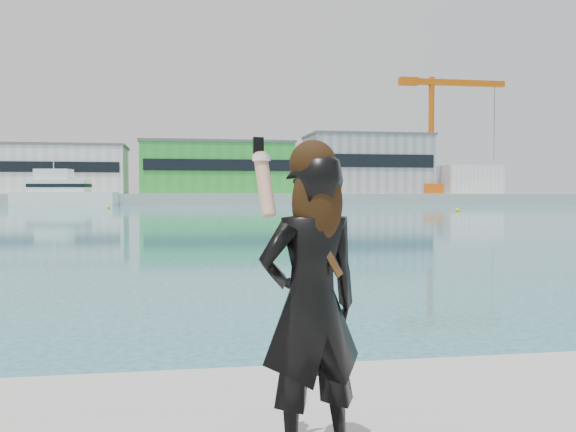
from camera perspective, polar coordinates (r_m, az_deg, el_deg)
name	(u,v)px	position (r m, az deg, el deg)	size (l,w,h in m)	color
far_quay	(177,198)	(134.07, -9.85, 1.56)	(320.00, 40.00, 2.00)	#9E9E99
warehouse_white	(63,169)	(133.96, -19.34, 3.93)	(24.48, 15.35, 9.50)	silver
warehouse_green	(216,168)	(132.39, -6.40, 4.28)	(30.60, 16.36, 10.50)	green
warehouse_grey_right	(367,164)	(138.09, 7.02, 4.60)	(25.50, 15.35, 12.50)	gray
ancillary_shed	(467,180)	(144.10, 15.66, 3.14)	(12.00, 10.00, 6.00)	silver
dock_crane	(437,130)	(137.42, 13.09, 7.42)	(23.00, 4.00, 24.00)	#E65E0D
flagpole_right	(290,171)	(127.07, 0.17, 4.06)	(1.28, 0.16, 8.00)	silver
motor_yacht	(62,192)	(115.94, -19.42, 2.02)	(18.01, 7.77, 8.14)	white
buoy_near	(457,211)	(76.98, 14.82, 0.39)	(0.50, 0.50, 0.50)	yellow
buoy_far	(108,208)	(92.67, -15.67, 0.66)	(0.50, 0.50, 0.50)	yellow
woman	(311,296)	(3.37, 2.05, -7.14)	(0.66, 0.53, 1.69)	black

